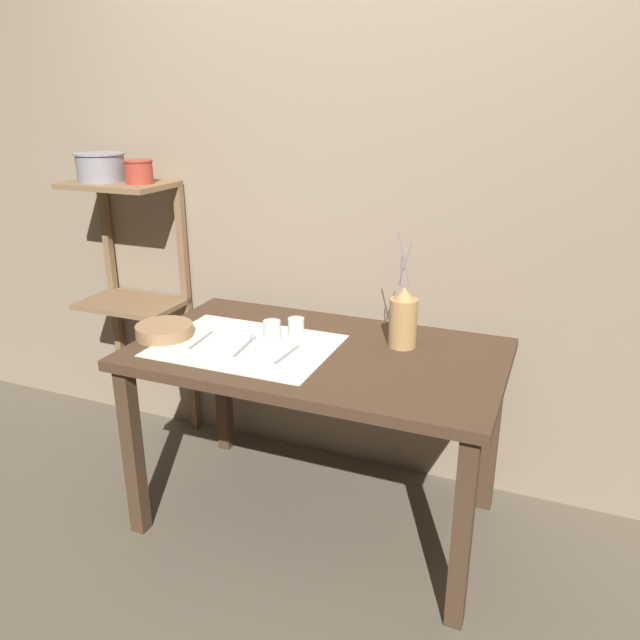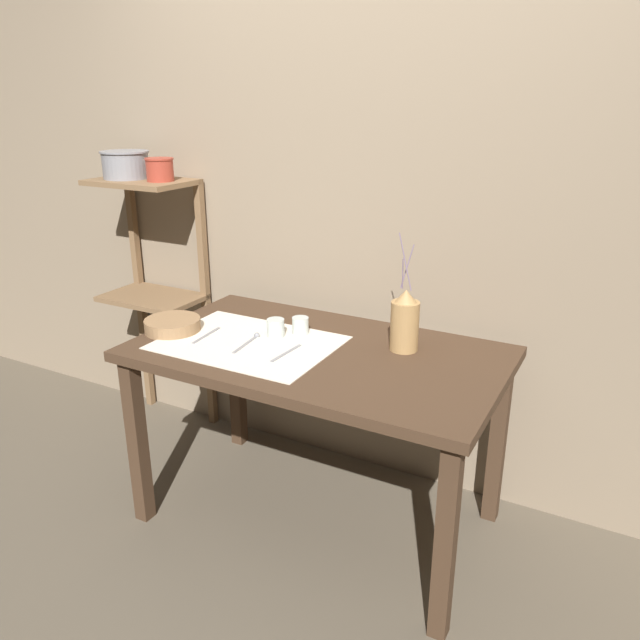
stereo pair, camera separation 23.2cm
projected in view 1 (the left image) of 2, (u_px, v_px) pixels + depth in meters
name	position (u px, v px, depth m)	size (l,w,h in m)	color
ground_plane	(318.00, 516.00, 2.63)	(12.00, 12.00, 0.00)	brown
stone_wall_back	(363.00, 212.00, 2.66)	(7.00, 0.06, 2.40)	gray
wooden_table	(317.00, 371.00, 2.40)	(1.40, 0.81, 0.76)	#422D1E
wooden_shelf_unit	(133.00, 266.00, 3.02)	(0.48, 0.32, 1.30)	brown
linen_cloth	(246.00, 346.00, 2.40)	(0.67, 0.49, 0.00)	beige
pitcher_with_flowers	(403.00, 319.00, 2.36)	(0.11, 0.11, 0.45)	#A87F4C
wooden_bowl	(164.00, 331.00, 2.48)	(0.23, 0.23, 0.05)	#8E6B47
glass_tumbler_near	(272.00, 329.00, 2.46)	(0.07, 0.07, 0.07)	#B7C1BC
glass_tumbler_far	(296.00, 326.00, 2.49)	(0.07, 0.07, 0.07)	#B7C1BC
knife_center	(201.00, 340.00, 2.44)	(0.03, 0.19, 0.00)	gray
spoon_outer	(250.00, 342.00, 2.42)	(0.04, 0.20, 0.02)	gray
fork_inner	(287.00, 354.00, 2.31)	(0.02, 0.19, 0.00)	gray
metal_pot_large	(101.00, 166.00, 2.85)	(0.23, 0.23, 0.13)	gray
metal_pot_small	(139.00, 171.00, 2.78)	(0.13, 0.13, 0.10)	#9E3828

